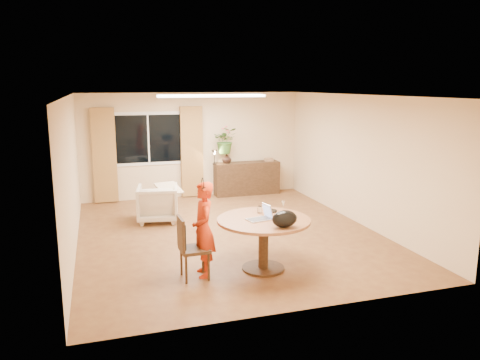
% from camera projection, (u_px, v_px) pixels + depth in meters
% --- Properties ---
extents(floor, '(6.50, 6.50, 0.00)m').
position_uv_depth(floor, '(228.00, 234.00, 8.93)').
color(floor, brown).
rests_on(floor, ground).
extents(ceiling, '(6.50, 6.50, 0.00)m').
position_uv_depth(ceiling, '(228.00, 95.00, 8.41)').
color(ceiling, white).
rests_on(ceiling, wall_back).
extents(wall_back, '(5.50, 0.00, 5.50)m').
position_uv_depth(wall_back, '(193.00, 145.00, 11.71)').
color(wall_back, beige).
rests_on(wall_back, floor).
extents(wall_left, '(0.00, 6.50, 6.50)m').
position_uv_depth(wall_left, '(71.00, 175.00, 7.87)').
color(wall_left, beige).
rests_on(wall_left, floor).
extents(wall_right, '(0.00, 6.50, 6.50)m').
position_uv_depth(wall_right, '(359.00, 160.00, 9.46)').
color(wall_right, beige).
rests_on(wall_right, floor).
extents(window, '(1.70, 0.03, 1.30)m').
position_uv_depth(window, '(148.00, 139.00, 11.34)').
color(window, white).
rests_on(window, wall_back).
extents(curtain_left, '(0.55, 0.08, 2.25)m').
position_uv_depth(curtain_left, '(104.00, 156.00, 11.03)').
color(curtain_left, olive).
rests_on(curtain_left, wall_back).
extents(curtain_right, '(0.55, 0.08, 2.25)m').
position_uv_depth(curtain_right, '(192.00, 152.00, 11.64)').
color(curtain_right, olive).
rests_on(curtain_right, wall_back).
extents(ceiling_panel, '(2.20, 0.35, 0.05)m').
position_uv_depth(ceiling_panel, '(212.00, 96.00, 9.54)').
color(ceiling_panel, white).
rests_on(ceiling_panel, ceiling).
extents(dining_table, '(1.42, 1.42, 0.81)m').
position_uv_depth(dining_table, '(264.00, 230.00, 7.09)').
color(dining_table, brown).
rests_on(dining_table, floor).
extents(dining_chair, '(0.46, 0.42, 0.94)m').
position_uv_depth(dining_chair, '(195.00, 248.00, 6.80)').
color(dining_chair, black).
rests_on(dining_chair, floor).
extents(child, '(0.53, 0.36, 1.42)m').
position_uv_depth(child, '(203.00, 229.00, 6.86)').
color(child, red).
rests_on(child, floor).
extents(laptop, '(0.40, 0.31, 0.24)m').
position_uv_depth(laptop, '(258.00, 212.00, 6.97)').
color(laptop, '#B7B7BC').
rests_on(laptop, dining_table).
extents(tumbler, '(0.09, 0.09, 0.11)m').
position_uv_depth(tumbler, '(260.00, 210.00, 7.36)').
color(tumbler, white).
rests_on(tumbler, dining_table).
extents(wine_glass, '(0.07, 0.07, 0.19)m').
position_uv_depth(wine_glass, '(283.00, 207.00, 7.37)').
color(wine_glass, white).
rests_on(wine_glass, dining_table).
extents(pot_lid, '(0.26, 0.26, 0.04)m').
position_uv_depth(pot_lid, '(270.00, 210.00, 7.45)').
color(pot_lid, white).
rests_on(pot_lid, dining_table).
extents(handbag, '(0.40, 0.27, 0.25)m').
position_uv_depth(handbag, '(285.00, 219.00, 6.61)').
color(handbag, black).
rests_on(handbag, dining_table).
extents(armchair, '(0.94, 0.96, 0.76)m').
position_uv_depth(armchair, '(158.00, 203.00, 9.68)').
color(armchair, beige).
rests_on(armchair, floor).
extents(throw, '(0.57, 0.65, 0.03)m').
position_uv_depth(throw, '(169.00, 185.00, 9.62)').
color(throw, beige).
rests_on(throw, armchair).
extents(sideboard, '(1.68, 0.41, 0.84)m').
position_uv_depth(sideboard, '(247.00, 178.00, 12.05)').
color(sideboard, black).
rests_on(sideboard, floor).
extents(vase, '(0.30, 0.30, 0.25)m').
position_uv_depth(vase, '(227.00, 158.00, 11.78)').
color(vase, black).
rests_on(vase, sideboard).
extents(bouquet, '(0.67, 0.61, 0.66)m').
position_uv_depth(bouquet, '(225.00, 140.00, 11.69)').
color(bouquet, '#275E23').
rests_on(bouquet, vase).
extents(book_stack, '(0.23, 0.18, 0.09)m').
position_uv_depth(book_stack, '(269.00, 159.00, 12.13)').
color(book_stack, '#986D4D').
rests_on(book_stack, sideboard).
extents(desk_lamp, '(0.18, 0.18, 0.37)m').
position_uv_depth(desk_lamp, '(214.00, 157.00, 11.63)').
color(desk_lamp, black).
rests_on(desk_lamp, sideboard).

